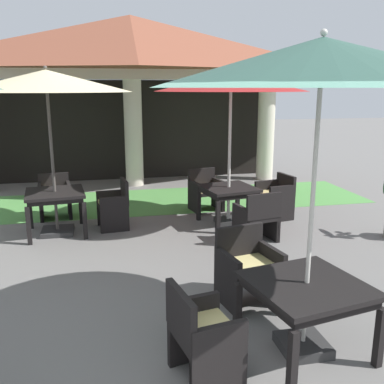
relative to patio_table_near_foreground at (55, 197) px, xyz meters
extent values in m
cylinder|color=beige|center=(1.62, 3.59, 0.68)|extent=(0.45, 0.45, 2.66)
cylinder|color=beige|center=(5.17, 3.59, 0.68)|extent=(0.45, 0.45, 2.66)
cube|color=beige|center=(1.62, 3.59, 2.13)|extent=(7.90, 0.70, 0.24)
pyramid|color=brown|center=(1.62, 3.59, 2.87)|extent=(8.30, 2.96, 1.25)
cube|color=black|center=(1.62, 4.49, 0.68)|extent=(7.70, 0.16, 2.66)
cube|color=#519347|center=(1.62, 1.84, -0.64)|extent=(10.10, 2.27, 0.01)
cube|color=black|center=(0.00, 0.00, 0.07)|extent=(1.05, 1.05, 0.05)
cube|color=black|center=(0.00, 0.00, 0.01)|extent=(0.97, 0.97, 0.07)
cube|color=black|center=(-0.39, -0.49, -0.34)|extent=(0.08, 0.08, 0.63)
cube|color=black|center=(0.49, -0.39, -0.34)|extent=(0.08, 0.08, 0.63)
cube|color=black|center=(-0.49, 0.39, -0.34)|extent=(0.08, 0.08, 0.63)
cube|color=black|center=(0.39, 0.49, -0.34)|extent=(0.08, 0.08, 0.63)
cube|color=#2D2D2D|center=(0.00, 0.00, -0.61)|extent=(0.53, 0.53, 0.08)
cylinder|color=#4C4742|center=(0.00, 0.00, 0.62)|extent=(0.05, 0.05, 2.53)
cone|color=beige|center=(0.00, 0.00, 1.92)|extent=(2.73, 2.73, 0.35)
sphere|color=#4C4742|center=(0.00, 0.00, 2.12)|extent=(0.06, 0.06, 0.06)
cube|color=black|center=(-0.11, 0.95, -0.23)|extent=(0.62, 0.57, 0.07)
cube|color=#E0CC7F|center=(-0.11, 0.95, -0.17)|extent=(0.57, 0.52, 0.05)
cube|color=black|center=(-0.14, 1.18, 0.00)|extent=(0.57, 0.12, 0.38)
cube|color=black|center=(0.15, 0.98, -0.31)|extent=(0.12, 0.51, 0.68)
cube|color=black|center=(-0.37, 0.92, -0.31)|extent=(0.12, 0.51, 0.68)
cube|color=black|center=(0.17, 0.76, -0.45)|extent=(0.06, 0.06, 0.39)
cube|color=black|center=(-0.34, 0.70, -0.45)|extent=(0.06, 0.06, 0.39)
cube|color=black|center=(0.12, 1.20, -0.45)|extent=(0.06, 0.06, 0.39)
cube|color=black|center=(-0.39, 1.15, -0.45)|extent=(0.06, 0.06, 0.39)
cube|color=black|center=(0.95, 0.11, -0.24)|extent=(0.55, 0.59, 0.07)
cube|color=#E0CC7F|center=(0.95, 0.11, -0.18)|extent=(0.51, 0.54, 0.05)
cube|color=black|center=(1.18, 0.14, 0.01)|extent=(0.12, 0.54, 0.43)
cube|color=black|center=(0.98, -0.14, -0.33)|extent=(0.50, 0.12, 0.64)
cube|color=black|center=(0.92, 0.36, -0.33)|extent=(0.50, 0.12, 0.64)
cube|color=black|center=(0.76, -0.15, -0.46)|extent=(0.06, 0.06, 0.38)
cube|color=black|center=(0.71, 0.32, -0.46)|extent=(0.06, 0.06, 0.38)
cube|color=black|center=(1.20, -0.10, -0.46)|extent=(0.06, 0.06, 0.38)
cube|color=black|center=(1.14, 0.37, -0.46)|extent=(0.06, 0.06, 0.38)
cube|color=black|center=(2.62, -4.06, 0.03)|extent=(1.18, 1.18, 0.05)
cube|color=black|center=(2.62, -4.06, -0.04)|extent=(1.08, 1.08, 0.08)
cube|color=black|center=(2.26, -4.60, -0.36)|extent=(0.08, 0.08, 0.57)
cube|color=black|center=(3.17, -4.43, -0.36)|extent=(0.08, 0.08, 0.57)
cube|color=black|center=(2.08, -3.69, -0.36)|extent=(0.08, 0.08, 0.57)
cube|color=black|center=(2.99, -3.51, -0.36)|extent=(0.08, 0.08, 0.57)
cube|color=#2D2D2D|center=(2.62, -4.06, -0.60)|extent=(0.45, 0.45, 0.10)
cylinder|color=beige|center=(2.62, -4.06, 0.66)|extent=(0.04, 0.04, 2.62)
cone|color=#33594C|center=(2.62, -4.06, 2.02)|extent=(2.85, 2.85, 0.40)
sphere|color=beige|center=(2.62, -4.06, 2.25)|extent=(0.06, 0.06, 0.06)
cube|color=black|center=(1.61, -4.25, -0.23)|extent=(0.59, 0.65, 0.07)
cube|color=#E0CC7F|center=(1.61, -4.25, -0.17)|extent=(0.55, 0.59, 0.05)
cube|color=black|center=(1.39, -4.30, 0.00)|extent=(0.17, 0.56, 0.41)
cube|color=black|center=(1.56, -4.00, -0.33)|extent=(0.50, 0.15, 0.64)
cube|color=black|center=(1.66, -4.51, -0.33)|extent=(0.50, 0.15, 0.64)
cube|color=black|center=(1.78, -3.96, -0.46)|extent=(0.07, 0.07, 0.38)
cube|color=black|center=(1.88, -4.46, -0.46)|extent=(0.07, 0.07, 0.38)
cube|color=black|center=(1.35, -4.05, -0.46)|extent=(0.07, 0.07, 0.38)
cube|color=black|center=(1.44, -4.54, -0.46)|extent=(0.07, 0.07, 0.38)
cube|color=black|center=(2.43, -3.04, -0.24)|extent=(0.72, 0.68, 0.07)
cube|color=#E0CC7F|center=(2.43, -3.04, -0.18)|extent=(0.66, 0.63, 0.05)
cube|color=black|center=(2.38, -2.78, 0.01)|extent=(0.62, 0.18, 0.42)
cube|color=black|center=(2.71, -2.99, -0.32)|extent=(0.17, 0.58, 0.65)
cube|color=black|center=(2.14, -3.10, -0.32)|extent=(0.17, 0.58, 0.65)
cube|color=black|center=(2.75, -3.24, -0.46)|extent=(0.07, 0.07, 0.38)
cube|color=black|center=(2.20, -3.35, -0.46)|extent=(0.07, 0.07, 0.38)
cube|color=black|center=(2.65, -2.74, -0.46)|extent=(0.07, 0.07, 0.38)
cube|color=black|center=(2.10, -2.84, -0.46)|extent=(0.07, 0.07, 0.38)
cube|color=black|center=(3.05, -0.08, 0.03)|extent=(1.06, 1.06, 0.05)
cube|color=black|center=(3.05, -0.08, -0.04)|extent=(0.97, 0.97, 0.09)
cube|color=black|center=(2.72, -0.57, -0.37)|extent=(0.08, 0.08, 0.57)
cube|color=black|center=(3.54, -0.41, -0.37)|extent=(0.08, 0.08, 0.57)
cube|color=black|center=(2.56, 0.25, -0.37)|extent=(0.08, 0.08, 0.57)
cube|color=black|center=(3.38, 0.41, -0.37)|extent=(0.08, 0.08, 0.57)
cube|color=#2D2D2D|center=(3.05, -0.08, -0.60)|extent=(0.44, 0.44, 0.10)
cylinder|color=beige|center=(3.05, -0.08, 0.61)|extent=(0.05, 0.05, 2.52)
cone|color=maroon|center=(3.05, -0.08, 1.90)|extent=(2.67, 2.67, 0.30)
sphere|color=beige|center=(3.05, -0.08, 2.08)|extent=(0.06, 0.06, 0.06)
cube|color=black|center=(4.02, 0.10, -0.22)|extent=(0.65, 0.66, 0.07)
cube|color=#E0CC7F|center=(4.02, 0.10, -0.16)|extent=(0.59, 0.61, 0.05)
cube|color=black|center=(4.27, 0.15, 0.00)|extent=(0.16, 0.57, 0.37)
cube|color=black|center=(4.07, -0.16, -0.30)|extent=(0.55, 0.16, 0.69)
cube|color=black|center=(3.97, 0.36, -0.30)|extent=(0.55, 0.16, 0.69)
cube|color=black|center=(3.83, -0.19, -0.45)|extent=(0.07, 0.07, 0.39)
cube|color=black|center=(3.73, 0.31, -0.45)|extent=(0.07, 0.07, 0.39)
cube|color=black|center=(4.31, -0.10, -0.45)|extent=(0.07, 0.07, 0.39)
cube|color=black|center=(4.22, 0.40, -0.45)|extent=(0.07, 0.07, 0.39)
cube|color=black|center=(2.87, 0.89, -0.26)|extent=(0.67, 0.63, 0.07)
cube|color=#E0CC7F|center=(2.87, 0.89, -0.20)|extent=(0.62, 0.58, 0.05)
cube|color=black|center=(2.82, 1.13, -0.02)|extent=(0.59, 0.17, 0.41)
cube|color=black|center=(3.13, 0.94, -0.33)|extent=(0.16, 0.53, 0.63)
cube|color=black|center=(2.60, 0.84, -0.33)|extent=(0.16, 0.53, 0.63)
cube|color=black|center=(3.17, 0.71, -0.47)|extent=(0.07, 0.07, 0.35)
cube|color=black|center=(2.65, 0.61, -0.47)|extent=(0.07, 0.07, 0.35)
cube|color=black|center=(3.08, 1.17, -0.47)|extent=(0.07, 0.07, 0.35)
cube|color=black|center=(2.56, 1.07, -0.47)|extent=(0.07, 0.07, 0.35)
cube|color=black|center=(3.23, -1.05, -0.24)|extent=(0.69, 0.59, 0.07)
cube|color=#E0CC7F|center=(3.23, -1.05, -0.18)|extent=(0.64, 0.54, 0.05)
cube|color=black|center=(3.28, -1.27, 0.00)|extent=(0.61, 0.17, 0.41)
cube|color=black|center=(2.95, -1.11, -0.34)|extent=(0.15, 0.49, 0.62)
cube|color=black|center=(3.52, -1.00, -0.34)|extent=(0.15, 0.49, 0.62)
cube|color=black|center=(2.92, -0.89, -0.46)|extent=(0.07, 0.07, 0.37)
cube|color=black|center=(3.47, -0.79, -0.46)|extent=(0.07, 0.07, 0.37)
cube|color=black|center=(3.00, -1.31, -0.46)|extent=(0.07, 0.07, 0.37)
cube|color=black|center=(3.55, -1.21, -0.46)|extent=(0.07, 0.07, 0.37)
camera|label=1|loc=(0.82, -7.46, 1.82)|focal=40.50mm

